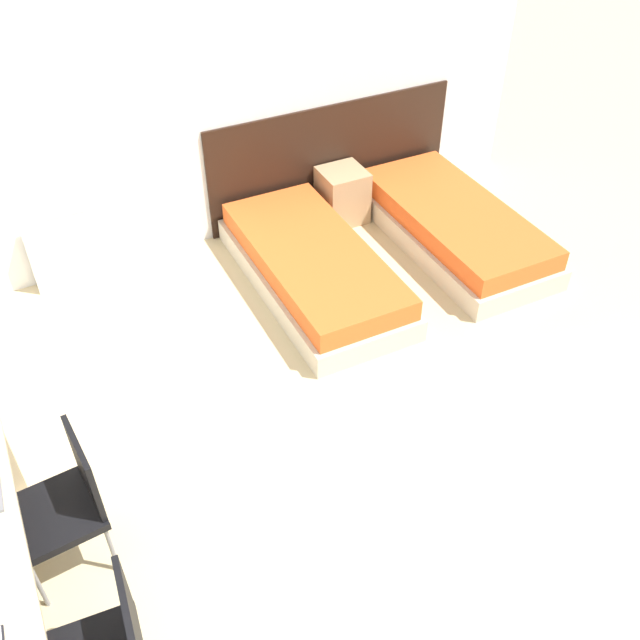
{
  "coord_description": "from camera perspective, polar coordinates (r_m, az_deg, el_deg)",
  "views": [
    {
      "loc": [
        -1.62,
        -0.74,
        3.66
      ],
      "look_at": [
        0.0,
        2.49,
        0.55
      ],
      "focal_mm": 40.0,
      "sensor_mm": 36.0,
      "label": 1
    }
  ],
  "objects": [
    {
      "name": "wall_back",
      "position": [
        6.0,
        -9.28,
        17.56
      ],
      "size": [
        6.05,
        0.05,
        2.7
      ],
      "color": "white",
      "rests_on": "ground_plane"
    },
    {
      "name": "headboard_panel",
      "position": [
        6.72,
        0.92,
        12.79
      ],
      "size": [
        2.41,
        0.03,
        1.03
      ],
      "color": "black",
      "rests_on": "ground_plane"
    },
    {
      "name": "bed_near_window",
      "position": [
        5.85,
        -0.52,
        4.18
      ],
      "size": [
        0.92,
        2.0,
        0.37
      ],
      "color": "beige",
      "rests_on": "ground_plane"
    },
    {
      "name": "bed_near_door",
      "position": [
        6.47,
        10.67,
        7.38
      ],
      "size": [
        0.92,
        2.0,
        0.37
      ],
      "color": "beige",
      "rests_on": "ground_plane"
    },
    {
      "name": "nightstand",
      "position": [
        6.67,
        1.8,
        9.95
      ],
      "size": [
        0.4,
        0.39,
        0.5
      ],
      "color": "tan",
      "rests_on": "ground_plane"
    },
    {
      "name": "radiator",
      "position": [
        6.19,
        -19.03,
        5.23
      ],
      "size": [
        0.71,
        0.12,
        0.58
      ],
      "color": "silver",
      "rests_on": "ground_plane"
    },
    {
      "name": "chair_near_laptop",
      "position": [
        4.08,
        -19.74,
        -13.49
      ],
      "size": [
        0.49,
        0.49,
        0.9
      ],
      "rotation": [
        0.0,
        0.0,
        0.09
      ],
      "color": "black",
      "rests_on": "ground_plane"
    }
  ]
}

